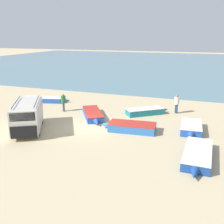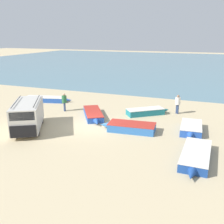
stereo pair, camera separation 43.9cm
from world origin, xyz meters
The scene contains 11 objects.
ground_plane centered at (0.00, 0.00, 0.00)m, with size 200.00×200.00×0.00m, color tan.
sea_water centered at (0.00, 52.00, 0.00)m, with size 120.00×80.00×0.01m, color slate.
parked_van centered at (-4.22, -2.31, 1.21)m, with size 4.03×5.08×2.34m.
fishing_rowboat_0 centered at (-0.86, 2.48, 0.27)m, with size 3.45×4.71×0.54m.
fishing_rowboat_1 centered at (3.47, 5.07, 0.29)m, with size 3.86×3.32×0.58m.
fishing_rowboat_2 centered at (8.48, -3.02, 0.28)m, with size 1.66×5.04×0.56m.
fishing_rowboat_3 centered at (-8.22, 5.81, 0.27)m, with size 5.35×2.34×0.55m.
fishing_rowboat_4 centered at (7.78, 1.81, 0.29)m, with size 1.74×3.78×0.58m.
fishing_rowboat_5 centered at (3.33, 0.31, 0.31)m, with size 4.45×1.97×0.62m.
fisherman_0 centered at (6.08, 6.41, 1.09)m, with size 0.48×0.48×1.82m.
fisherman_1 centered at (-4.34, 3.28, 1.06)m, with size 0.46×0.46×1.76m.
Camera 1 is at (8.57, -18.21, 7.23)m, focal length 42.00 mm.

